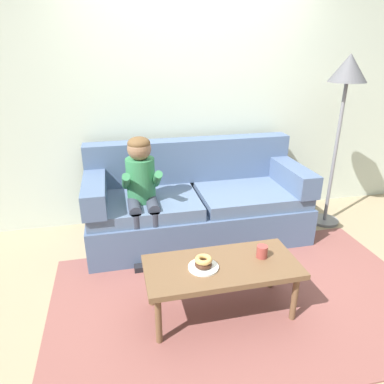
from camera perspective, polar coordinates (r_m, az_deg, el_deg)
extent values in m
plane|color=#9E896B|center=(3.05, 6.39, -14.19)|extent=(10.00, 10.00, 0.00)
cube|color=beige|center=(3.82, 0.28, 16.24)|extent=(8.00, 0.10, 2.80)
cube|color=brown|center=(2.87, 8.08, -16.97)|extent=(2.89, 1.72, 0.01)
cube|color=slate|center=(3.58, 0.87, -4.53)|extent=(2.14, 0.90, 0.38)
cube|color=slate|center=(3.35, -7.82, -1.98)|extent=(1.03, 0.74, 0.12)
cube|color=slate|center=(3.59, 9.41, -0.39)|extent=(1.03, 0.74, 0.12)
cube|color=slate|center=(3.70, -0.37, 5.25)|extent=(2.14, 0.20, 0.44)
cube|color=slate|center=(3.33, -15.51, 0.39)|extent=(0.20, 0.90, 0.22)
cube|color=slate|center=(3.75, 15.48, 2.88)|extent=(0.20, 0.90, 0.22)
cube|color=brown|center=(2.51, 4.89, -12.04)|extent=(1.08, 0.50, 0.04)
cylinder|color=brown|center=(2.42, -5.46, -20.02)|extent=(0.04, 0.04, 0.38)
cylinder|color=brown|center=(2.67, 16.30, -16.24)|extent=(0.04, 0.04, 0.38)
cylinder|color=brown|center=(2.70, -6.58, -14.72)|extent=(0.04, 0.04, 0.38)
cylinder|color=brown|center=(2.93, 12.79, -11.92)|extent=(0.04, 0.04, 0.38)
cylinder|color=#337A4C|center=(3.22, -8.31, 1.98)|extent=(0.26, 0.26, 0.40)
sphere|color=#846047|center=(3.11, -8.58, 6.98)|extent=(0.21, 0.21, 0.21)
ellipsoid|color=brown|center=(3.10, -8.63, 7.82)|extent=(0.20, 0.20, 0.12)
cylinder|color=#333847|center=(3.15, -9.32, -2.30)|extent=(0.11, 0.30, 0.11)
cylinder|color=#333847|center=(3.12, -8.85, -7.27)|extent=(0.09, 0.09, 0.44)
cube|color=black|center=(3.21, -8.51, -11.58)|extent=(0.10, 0.20, 0.06)
cylinder|color=#337A4C|center=(3.11, -10.67, 1.72)|extent=(0.07, 0.29, 0.23)
cylinder|color=#333847|center=(3.16, -6.43, -2.05)|extent=(0.11, 0.30, 0.11)
cylinder|color=#333847|center=(3.13, -5.92, -6.99)|extent=(0.09, 0.09, 0.44)
cube|color=black|center=(3.22, -5.62, -11.29)|extent=(0.10, 0.20, 0.06)
cylinder|color=#337A4C|center=(3.12, -5.69, 2.13)|extent=(0.07, 0.29, 0.23)
cylinder|color=white|center=(2.45, 1.86, -12.09)|extent=(0.21, 0.21, 0.01)
torus|color=#422619|center=(2.44, 1.87, -11.61)|extent=(0.13, 0.13, 0.04)
torus|color=tan|center=(2.42, 1.88, -10.91)|extent=(0.17, 0.17, 0.04)
cylinder|color=#993D38|center=(2.60, 11.31, -9.46)|extent=(0.08, 0.08, 0.09)
cube|color=#339E56|center=(3.13, 13.25, -13.14)|extent=(0.16, 0.09, 0.05)
cylinder|color=#339E56|center=(3.10, 11.79, -13.42)|extent=(0.06, 0.06, 0.05)
cylinder|color=#339E56|center=(3.16, 14.67, -12.86)|extent=(0.06, 0.06, 0.05)
cylinder|color=slate|center=(4.22, 20.68, -4.34)|extent=(0.30, 0.30, 0.03)
cylinder|color=slate|center=(3.95, 22.21, 5.79)|extent=(0.04, 0.04, 1.52)
cone|color=#4C4C51|center=(3.82, 24.14, 17.93)|extent=(0.36, 0.36, 0.26)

